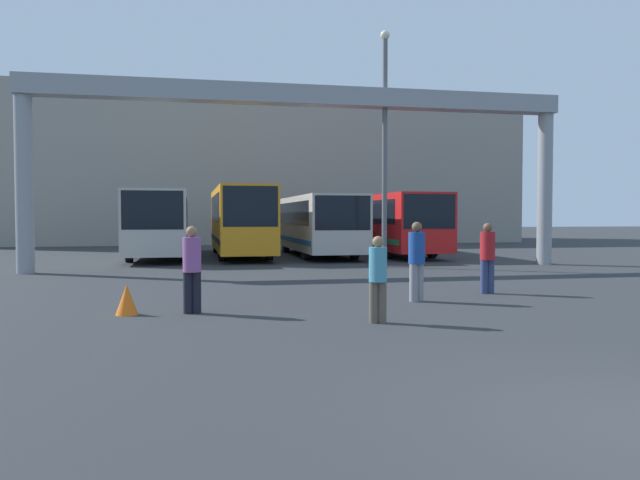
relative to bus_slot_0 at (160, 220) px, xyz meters
The scene contains 12 objects.
building_backdrop 19.39m from the bus_slot_0, 72.33° to the left, with size 40.60×12.00×10.90m.
overhead_gantry 10.42m from the bus_slot_0, 53.51° to the right, with size 20.48×0.80×6.87m.
bus_slot_0 is the anchor object (origin of this frame).
bus_slot_1 3.85m from the bus_slot_0, ahead, with size 2.46×11.36×3.32m.
bus_slot_2 7.71m from the bus_slot_0, ahead, with size 2.63×10.85×2.95m.
bus_slot_3 11.56m from the bus_slot_0, ahead, with size 2.59×11.38×3.05m.
pedestrian_mid_right 18.15m from the bus_slot_0, 85.29° to the right, with size 0.37×0.37×1.79m.
pedestrian_near_right 18.54m from the bus_slot_0, 69.06° to the right, with size 0.39×0.39×1.86m.
pedestrian_near_left 18.57m from the bus_slot_0, 61.22° to the right, with size 0.38×0.38×1.82m.
pedestrian_near_center 20.54m from the bus_slot_0, 76.26° to the right, with size 0.34×0.34×1.62m.
traffic_cone 18.06m from the bus_slot_0, 89.38° to the right, with size 0.45×0.45×0.62m.
lamp_post 12.22m from the bus_slot_0, 41.51° to the right, with size 0.36×0.36×9.13m.
Camera 1 is at (-4.30, -4.95, 1.99)m, focal length 35.00 mm.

